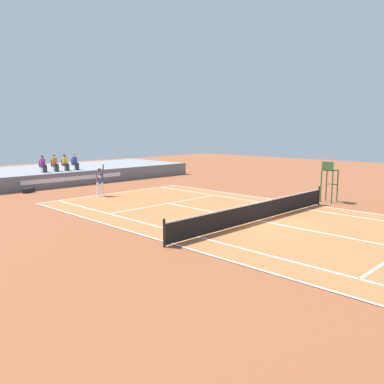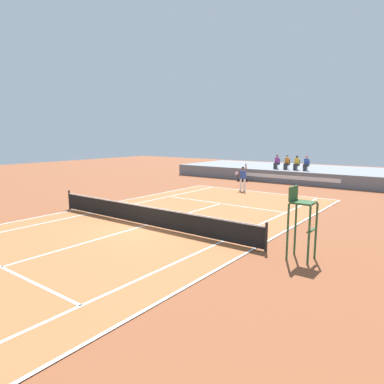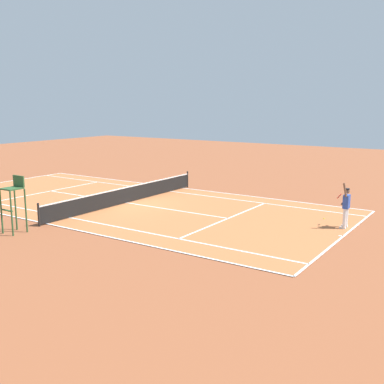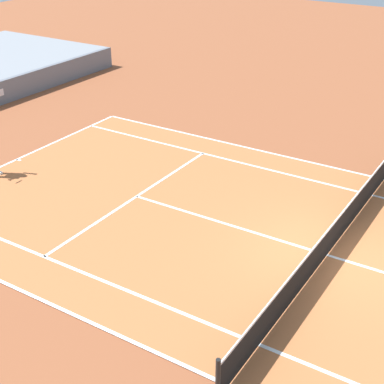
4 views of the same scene
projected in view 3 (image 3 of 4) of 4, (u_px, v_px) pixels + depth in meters
The scene contains 6 objects.
ground_plane at pixel (127, 203), 25.79m from camera, with size 80.00×80.00×0.00m, color brown.
court at pixel (127, 203), 25.78m from camera, with size 11.08×23.88×0.03m.
net at pixel (127, 194), 25.69m from camera, with size 11.98×0.10×1.07m.
tennis_player at pixel (346, 207), 20.42m from camera, with size 0.76×0.64×2.08m.
tennis_ball at pixel (324, 219), 22.20m from camera, with size 0.07×0.07×0.07m, color #D1E533.
umpire_chair at pixel (14, 197), 19.67m from camera, with size 0.77×0.77×2.44m.
Camera 3 is at (18.99, 16.97, 5.45)m, focal length 43.49 mm.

